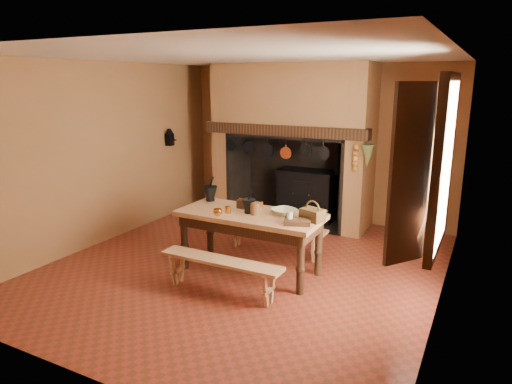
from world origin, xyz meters
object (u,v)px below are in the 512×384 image
work_table (250,222)px  mixing_bowl (284,212)px  wicker_basket (312,214)px  bench_front (221,268)px  coffee_grinder (242,203)px  iron_range (307,194)px

work_table → mixing_bowl: 0.47m
wicker_basket → bench_front: bearing=-120.1°
work_table → coffee_grinder: 0.32m
coffee_grinder → wicker_basket: bearing=-0.8°
bench_front → wicker_basket: bearing=42.6°
coffee_grinder → wicker_basket: size_ratio=0.57×
bench_front → mixing_bowl: bearing=64.3°
mixing_bowl → bench_front: bearing=-115.7°
coffee_grinder → work_table: bearing=-31.3°
coffee_grinder → wicker_basket: (1.05, -0.11, 0.02)m
mixing_bowl → wicker_basket: bearing=-12.5°
coffee_grinder → mixing_bowl: (0.62, -0.02, -0.03)m
bench_front → mixing_bowl: (0.42, 0.88, 0.53)m
bench_front → wicker_basket: size_ratio=4.93×
work_table → coffee_grinder: bearing=143.4°
wicker_basket → mixing_bowl: bearing=-175.2°
bench_front → coffee_grinder: coffee_grinder is taller
work_table → wicker_basket: bearing=2.3°
work_table → coffee_grinder: (-0.20, 0.15, 0.20)m
iron_range → mixing_bowl: 2.52m
coffee_grinder → mixing_bowl: 0.62m
wicker_basket → coffee_grinder: bearing=-168.8°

